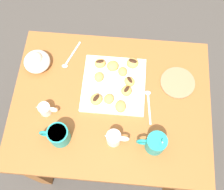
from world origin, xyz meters
name	(u,v)px	position (x,y,z in m)	size (l,w,h in m)	color
ground_plane	(111,140)	(0.00, 0.00, 0.00)	(8.00, 8.00, 0.00)	#423D38
dining_table	(111,113)	(0.00, 0.00, 0.55)	(0.89, 0.69, 0.70)	#935628
pastry_plate_square	(114,85)	(-0.01, -0.08, 0.71)	(0.28, 0.28, 0.02)	white
coffee_mug_teal_left	(155,143)	(-0.20, 0.18, 0.75)	(0.12, 0.08, 0.14)	teal
coffee_mug_teal_right	(58,135)	(0.20, 0.18, 0.75)	(0.13, 0.09, 0.09)	teal
cream_pitcher_white	(114,138)	(-0.03, 0.17, 0.74)	(0.10, 0.06, 0.07)	white
ice_cream_bowl	(37,61)	(0.36, -0.16, 0.74)	(0.12, 0.12, 0.09)	white
chocolate_sauce_pitcher	(45,109)	(0.28, 0.07, 0.73)	(0.09, 0.05, 0.06)	white
saucer_coral_left	(178,83)	(-0.30, -0.12, 0.71)	(0.16, 0.16, 0.01)	#E5704C
loose_spoon_near_saucer	(70,58)	(0.22, -0.20, 0.71)	(0.07, 0.15, 0.01)	silver
loose_spoon_by_plate	(149,103)	(-0.17, -0.01, 0.71)	(0.03, 0.16, 0.01)	silver
beignet_0	(113,66)	(0.01, -0.16, 0.74)	(0.05, 0.06, 0.04)	#D19347
beignet_1	(99,77)	(0.06, -0.10, 0.74)	(0.05, 0.04, 0.04)	#D19347
beignet_2	(123,72)	(-0.04, -0.14, 0.74)	(0.04, 0.05, 0.03)	#D19347
beignet_3	(133,63)	(-0.08, -0.19, 0.74)	(0.05, 0.06, 0.04)	#D19347
chocolate_drizzle_3	(133,61)	(-0.08, -0.19, 0.76)	(0.04, 0.02, 0.01)	black
beignet_4	(96,99)	(0.06, 0.01, 0.73)	(0.06, 0.05, 0.03)	#D19347
chocolate_drizzle_4	(96,98)	(0.06, 0.01, 0.75)	(0.04, 0.02, 0.01)	black
beignet_5	(109,100)	(0.01, 0.00, 0.73)	(0.04, 0.05, 0.03)	#D19347
beignet_6	(126,91)	(-0.06, -0.04, 0.74)	(0.05, 0.05, 0.03)	#D19347
chocolate_drizzle_6	(127,89)	(-0.06, -0.04, 0.76)	(0.03, 0.02, 0.01)	black
beignet_7	(129,82)	(-0.08, -0.09, 0.74)	(0.05, 0.04, 0.04)	#D19347
chocolate_drizzle_7	(130,80)	(-0.08, -0.09, 0.76)	(0.04, 0.02, 0.01)	black
beignet_8	(121,106)	(-0.04, 0.03, 0.74)	(0.06, 0.05, 0.03)	#D19347
beignet_9	(100,63)	(0.07, -0.17, 0.74)	(0.05, 0.05, 0.03)	#D19347
chocolate_drizzle_9	(100,61)	(0.07, -0.17, 0.75)	(0.04, 0.02, 0.01)	black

